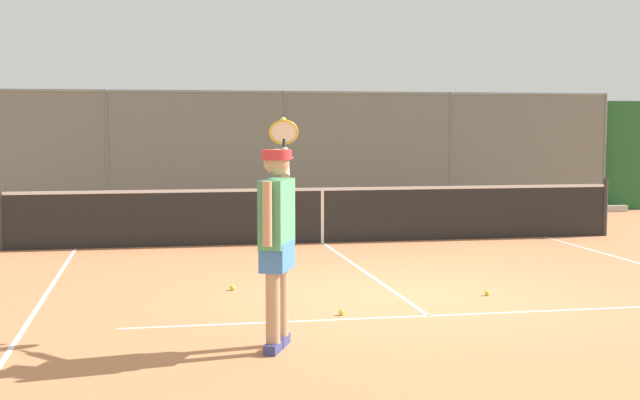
% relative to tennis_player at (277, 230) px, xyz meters
% --- Properties ---
extents(ground_plane, '(60.00, 60.00, 0.00)m').
position_rel_tennis_player_xyz_m(ground_plane, '(-1.77, -2.20, -1.09)').
color(ground_plane, '#C67A4C').
extents(court_line_markings, '(8.37, 11.00, 0.01)m').
position_rel_tennis_player_xyz_m(court_line_markings, '(-1.77, -0.80, -1.08)').
color(court_line_markings, white).
rests_on(court_line_markings, ground).
extents(fence_backdrop, '(18.39, 1.37, 2.81)m').
position_rel_tennis_player_xyz_m(fence_backdrop, '(-1.77, -12.10, 0.22)').
color(fence_backdrop, slate).
rests_on(fence_backdrop, ground).
extents(tennis_net, '(10.76, 0.09, 1.07)m').
position_rel_tennis_player_xyz_m(tennis_net, '(-1.77, -7.09, -0.59)').
color(tennis_net, '#2D2D2D').
rests_on(tennis_net, ground).
extents(tennis_player, '(0.55, 1.45, 2.11)m').
position_rel_tennis_player_xyz_m(tennis_player, '(0.00, 0.00, 0.00)').
color(tennis_player, navy).
rests_on(tennis_player, ground).
extents(tennis_ball_near_net, '(0.07, 0.07, 0.07)m').
position_rel_tennis_player_xyz_m(tennis_ball_near_net, '(-2.81, -2.02, -1.05)').
color(tennis_ball_near_net, '#C1D138').
rests_on(tennis_ball_near_net, ground).
extents(tennis_ball_mid_court, '(0.07, 0.07, 0.07)m').
position_rel_tennis_player_xyz_m(tennis_ball_mid_court, '(0.15, -2.91, -1.05)').
color(tennis_ball_mid_court, '#C1D138').
rests_on(tennis_ball_mid_court, ground).
extents(tennis_ball_by_sideline, '(0.07, 0.07, 0.07)m').
position_rel_tennis_player_xyz_m(tennis_ball_by_sideline, '(-0.87, -1.27, -1.05)').
color(tennis_ball_by_sideline, '#D6E042').
rests_on(tennis_ball_by_sideline, ground).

